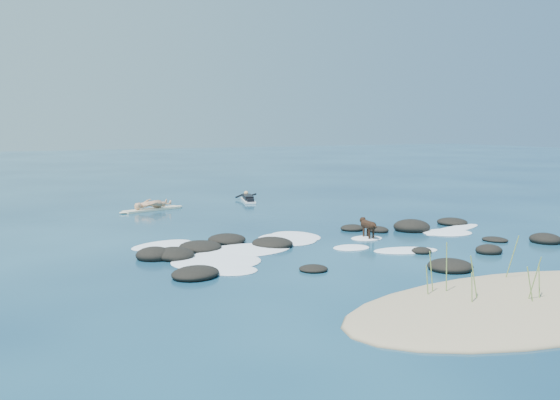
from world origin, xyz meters
TOP-DOWN VIEW (x-y plane):
  - ground at (0.00, 0.00)m, footprint 160.00×160.00m
  - sand_dune at (0.00, -8.20)m, footprint 9.00×4.40m
  - dune_grass at (0.08, -8.09)m, footprint 4.07×1.99m
  - reef_rocks at (-0.35, -0.82)m, footprint 13.08×7.81m
  - breaking_foam at (-1.07, -0.29)m, footprint 13.21×6.05m
  - standing_surfer_rig at (-2.81, 9.80)m, footprint 3.20×1.34m
  - paddling_surfer_rig at (2.37, 10.86)m, footprint 1.38×2.47m
  - dog at (1.54, -0.35)m, footprint 0.38×1.13m

SIDE VIEW (x-z plane):
  - ground at x=0.00m, z-range 0.00..0.00m
  - sand_dune at x=0.00m, z-range -0.30..0.30m
  - breaking_foam at x=-1.07m, z-range -0.05..0.07m
  - reef_rocks at x=-0.35m, z-range -0.17..0.36m
  - paddling_surfer_rig at x=2.37m, z-range -0.07..0.36m
  - dog at x=1.54m, z-range 0.12..0.83m
  - dune_grass at x=0.08m, z-range 0.02..1.26m
  - standing_surfer_rig at x=-2.81m, z-range -0.20..1.66m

